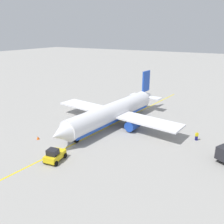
{
  "coord_description": "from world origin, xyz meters",
  "views": [
    {
      "loc": [
        41.51,
        24.0,
        19.36
      ],
      "look_at": [
        0.0,
        0.0,
        3.0
      ],
      "focal_mm": 37.99,
      "sensor_mm": 36.0,
      "label": 1
    }
  ],
  "objects": [
    {
      "name": "safety_cone_wingtip",
      "position": [
        13.26,
        -8.49,
        0.32
      ],
      "size": [
        0.57,
        0.57,
        0.64
      ],
      "primitive_type": "cone",
      "color": "#F2590F",
      "rests_on": "ground"
    },
    {
      "name": "airplane",
      "position": [
        -0.46,
        0.06,
        2.8
      ],
      "size": [
        33.9,
        30.39,
        9.97
      ],
      "color": "white",
      "rests_on": "ground"
    },
    {
      "name": "ground_plane",
      "position": [
        0.0,
        0.0,
        0.0
      ],
      "size": [
        400.0,
        400.0,
        0.0
      ],
      "primitive_type": "plane",
      "color": "#9E9B96"
    },
    {
      "name": "refueling_worker",
      "position": [
        -1.33,
        17.49,
        0.82
      ],
      "size": [
        0.58,
        0.63,
        1.71
      ],
      "color": "navy",
      "rests_on": "ground"
    },
    {
      "name": "pushback_tug",
      "position": [
        17.58,
        -0.24,
        1.01
      ],
      "size": [
        3.88,
        2.82,
        2.2
      ],
      "color": "yellow",
      "rests_on": "ground"
    },
    {
      "name": "taxi_line_marking",
      "position": [
        0.0,
        0.0,
        0.01
      ],
      "size": [
        66.63,
        8.59,
        0.01
      ],
      "primitive_type": "cube",
      "rotation": [
        0.0,
        0.0,
        -0.12
      ],
      "color": "yellow",
      "rests_on": "ground"
    },
    {
      "name": "safety_cone_nose",
      "position": [
        9.49,
        -7.06,
        0.28
      ],
      "size": [
        0.5,
        0.5,
        0.56
      ],
      "primitive_type": "cone",
      "color": "#F2590F",
      "rests_on": "ground"
    }
  ]
}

